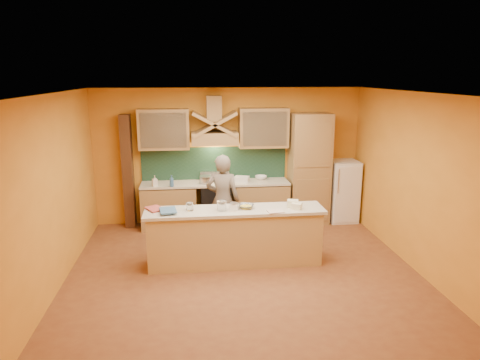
{
  "coord_description": "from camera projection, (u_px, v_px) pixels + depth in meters",
  "views": [
    {
      "loc": [
        -0.77,
        -6.24,
        3.07
      ],
      "look_at": [
        0.05,
        0.9,
        1.28
      ],
      "focal_mm": 32.0,
      "sensor_mm": 36.0,
      "label": 1
    }
  ],
  "objects": [
    {
      "name": "bowl_back",
      "position": [
        261.0,
        178.0,
        8.93
      ],
      "size": [
        0.26,
        0.26,
        0.08
      ],
      "primitive_type": "imported",
      "rotation": [
        0.0,
        0.0,
        -0.07
      ],
      "color": "silver",
      "rests_on": "counter_top"
    },
    {
      "name": "pantry_column",
      "position": [
        309.0,
        169.0,
        8.87
      ],
      "size": [
        0.8,
        0.6,
        2.3
      ],
      "primitive_type": "cube",
      "color": "#A27C4A",
      "rests_on": "floor"
    },
    {
      "name": "cloth",
      "position": [
        276.0,
        211.0,
        6.75
      ],
      "size": [
        0.27,
        0.22,
        0.02
      ],
      "primitive_type": "cube",
      "rotation": [
        0.0,
        0.0,
        0.14
      ],
      "color": "#C5ABA3",
      "rests_on": "island_top"
    },
    {
      "name": "wall_right",
      "position": [
        414.0,
        181.0,
        6.81
      ],
      "size": [
        0.02,
        5.0,
        2.8
      ],
      "primitive_type": "cube",
      "color": "orange",
      "rests_on": "floor"
    },
    {
      "name": "wall_back",
      "position": [
        229.0,
        156.0,
        8.91
      ],
      "size": [
        5.5,
        0.02,
        2.8
      ],
      "primitive_type": "cube",
      "color": "orange",
      "rests_on": "floor"
    },
    {
      "name": "hood_chimney",
      "position": [
        214.0,
        108.0,
        8.49
      ],
      "size": [
        0.3,
        0.3,
        0.5
      ],
      "primitive_type": "cube",
      "color": "#A27C4A",
      "rests_on": "wall_back"
    },
    {
      "name": "backsplash",
      "position": [
        214.0,
        164.0,
        8.9
      ],
      "size": [
        3.0,
        0.03,
        0.7
      ],
      "primitive_type": "cube",
      "color": "#183526",
      "rests_on": "wall_back"
    },
    {
      "name": "dish_rack",
      "position": [
        242.0,
        179.0,
        8.76
      ],
      "size": [
        0.34,
        0.3,
        0.1
      ],
      "primitive_type": "cube",
      "rotation": [
        0.0,
        0.0,
        -0.32
      ],
      "color": "silver",
      "rests_on": "counter_top"
    },
    {
      "name": "grocery_bag_a",
      "position": [
        293.0,
        204.0,
        6.99
      ],
      "size": [
        0.21,
        0.18,
        0.12
      ],
      "primitive_type": "cube",
      "rotation": [
        0.0,
        0.0,
        -0.25
      ],
      "color": "beige",
      "rests_on": "island_top"
    },
    {
      "name": "base_cabinet_left",
      "position": [
        169.0,
        207.0,
        8.72
      ],
      "size": [
        1.1,
        0.6,
        0.86
      ],
      "primitive_type": "cube",
      "color": "#A27C4A",
      "rests_on": "floor"
    },
    {
      "name": "soap_bottle_b",
      "position": [
        172.0,
        181.0,
        8.34
      ],
      "size": [
        0.12,
        0.12,
        0.23
      ],
      "primitive_type": "imported",
      "rotation": [
        0.0,
        0.0,
        0.59
      ],
      "color": "#356194",
      "rests_on": "counter_top"
    },
    {
      "name": "island_body",
      "position": [
        235.0,
        238.0,
        7.01
      ],
      "size": [
        2.8,
        0.55,
        0.88
      ],
      "primitive_type": "cube",
      "color": "tan",
      "rests_on": "floor"
    },
    {
      "name": "pot_large",
      "position": [
        206.0,
        181.0,
        8.61
      ],
      "size": [
        0.26,
        0.26,
        0.14
      ],
      "primitive_type": "cylinder",
      "rotation": [
        0.0,
        0.0,
        -0.03
      ],
      "color": "#B8BAC0",
      "rests_on": "stove"
    },
    {
      "name": "book_upper",
      "position": [
        160.0,
        211.0,
        6.68
      ],
      "size": [
        0.3,
        0.38,
        0.03
      ],
      "primitive_type": "imported",
      "rotation": [
        0.0,
        0.0,
        0.14
      ],
      "color": "#3D6286",
      "rests_on": "island_top"
    },
    {
      "name": "pot_small",
      "position": [
        225.0,
        180.0,
        8.72
      ],
      "size": [
        0.25,
        0.25,
        0.13
      ],
      "primitive_type": "cylinder",
      "rotation": [
        0.0,
        0.0,
        -0.19
      ],
      "color": "silver",
      "rests_on": "stove"
    },
    {
      "name": "floor",
      "position": [
        243.0,
        271.0,
        6.84
      ],
      "size": [
        5.5,
        5.0,
        0.01
      ],
      "primitive_type": "cube",
      "color": "brown",
      "rests_on": "ground"
    },
    {
      "name": "range_hood",
      "position": [
        215.0,
        138.0,
        8.54
      ],
      "size": [
        0.92,
        0.5,
        0.24
      ],
      "primitive_type": "cube",
      "color": "#A27C4A",
      "rests_on": "wall_back"
    },
    {
      "name": "grocery_bag_b",
      "position": [
        297.0,
        206.0,
        6.89
      ],
      "size": [
        0.2,
        0.19,
        0.1
      ],
      "primitive_type": "cube",
      "rotation": [
        0.0,
        0.0,
        -0.53
      ],
      "color": "beige",
      "rests_on": "island_top"
    },
    {
      "name": "trim_column_left",
      "position": [
        128.0,
        172.0,
        8.6
      ],
      "size": [
        0.2,
        0.3,
        2.3
      ],
      "primitive_type": "cube",
      "color": "#472816",
      "rests_on": "floor"
    },
    {
      "name": "book_lower",
      "position": [
        148.0,
        210.0,
        6.79
      ],
      "size": [
        0.36,
        0.39,
        0.03
      ],
      "primitive_type": "imported",
      "rotation": [
        0.0,
        0.0,
        0.54
      ],
      "color": "#AF453E",
      "rests_on": "island_top"
    },
    {
      "name": "jar_large",
      "position": [
        222.0,
        206.0,
        6.81
      ],
      "size": [
        0.2,
        0.2,
        0.16
      ],
      "primitive_type": "cylinder",
      "rotation": [
        0.0,
        0.0,
        -0.37
      ],
      "color": "white",
      "rests_on": "island_top"
    },
    {
      "name": "person",
      "position": [
        223.0,
        200.0,
        7.73
      ],
      "size": [
        0.7,
        0.55,
        1.68
      ],
      "primitive_type": "imported",
      "rotation": [
        0.0,
        0.0,
        2.89
      ],
      "color": "#70665B",
      "rests_on": "floor"
    },
    {
      "name": "jar_small",
      "position": [
        190.0,
        207.0,
        6.81
      ],
      "size": [
        0.13,
        0.13,
        0.13
      ],
      "primitive_type": "cylinder",
      "rotation": [
        0.0,
        0.0,
        -0.14
      ],
      "color": "silver",
      "rests_on": "island_top"
    },
    {
      "name": "mixing_bowl",
      "position": [
        246.0,
        206.0,
        6.94
      ],
      "size": [
        0.32,
        0.32,
        0.06
      ],
      "primitive_type": "imported",
      "rotation": [
        0.0,
        0.0,
        -0.33
      ],
      "color": "silver",
      "rests_on": "island_top"
    },
    {
      "name": "wall_left",
      "position": [
        55.0,
        192.0,
        6.2
      ],
      "size": [
        0.02,
        5.0,
        2.8
      ],
      "primitive_type": "cube",
      "color": "orange",
      "rests_on": "floor"
    },
    {
      "name": "base_cabinet_right",
      "position": [
        261.0,
        204.0,
        8.93
      ],
      "size": [
        1.1,
        0.6,
        0.86
      ],
      "primitive_type": "cube",
      "color": "#A27C4A",
      "rests_on": "floor"
    },
    {
      "name": "upper_cabinet_right",
      "position": [
        263.0,
        128.0,
        8.68
      ],
      "size": [
        1.0,
        0.35,
        0.8
      ],
      "primitive_type": "cube",
      "color": "#A27C4A",
      "rests_on": "wall_back"
    },
    {
      "name": "ceiling",
      "position": [
        243.0,
        93.0,
        6.17
      ],
      "size": [
        5.5,
        5.0,
        0.01
      ],
      "primitive_type": "cube",
      "color": "white",
      "rests_on": "wall_back"
    },
    {
      "name": "kitchen_scale",
      "position": [
        234.0,
        207.0,
        6.84
      ],
      "size": [
        0.16,
        0.16,
        0.1
      ],
      "primitive_type": "cube",
      "rotation": [
        0.0,
        0.0,
        -0.41
      ],
      "color": "white",
      "rests_on": "island_top"
    },
    {
      "name": "stove",
      "position": [
        216.0,
        204.0,
        8.82
      ],
      "size": [
        0.6,
        0.58,
        0.9
      ],
      "primitive_type": "cube",
      "color": "black",
      "rests_on": "floor"
    },
    {
      "name": "wall_front",
      "position": [
        275.0,
        253.0,
        4.09
      ],
      "size": [
        5.5,
        0.02,
        2.8
      ],
      "primitive_type": "cube",
      "color": "orange",
      "rests_on": "floor"
    },
    {
      "name": "upper_cabinet_left",
      "position": [
        164.0,
        129.0,
        8.45
      ],
      "size": [
        1.0,
        0.35,
        0.8
      ],
      "primitive_type": "cube",
      "color": "#A27C4A",
      "rests_on": "wall_back"
    },
    {
      "name": "island_top",
      "position": [
        235.0,
        211.0,
        6.9
      ],
      "size": [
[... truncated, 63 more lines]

